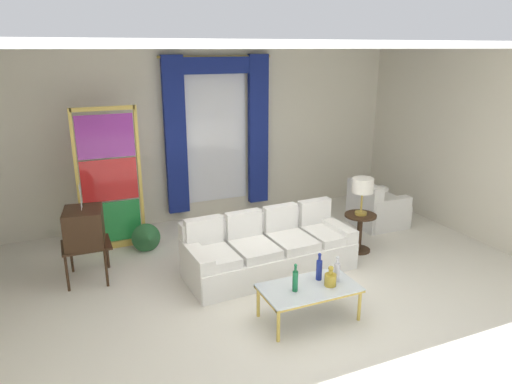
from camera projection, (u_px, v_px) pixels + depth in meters
ground_plane at (282, 287)px, 6.11m from camera, size 16.00×16.00×0.00m
wall_rear at (208, 135)px, 8.35m from camera, size 8.00×0.12×3.00m
wall_right at (469, 144)px, 7.58m from camera, size 0.12×7.00×3.00m
ceiling_slab at (258, 46)px, 5.92m from camera, size 8.00×7.60×0.04m
curtained_window at (218, 123)px, 8.18m from camera, size 2.00×0.17×2.70m
couch_white_long at (267, 250)px, 6.51m from camera, size 2.38×1.03×0.86m
coffee_table at (309, 290)px, 5.30m from camera, size 1.11×0.61×0.41m
bottle_blue_decanter at (319, 269)px, 5.41m from camera, size 0.07×0.07×0.34m
bottle_crystal_tall at (295, 280)px, 5.15m from camera, size 0.06×0.06×0.33m
bottle_amber_squat at (330, 279)px, 5.29m from camera, size 0.14×0.14×0.24m
bottle_ruby_flask at (337, 271)px, 5.38m from camera, size 0.07×0.07×0.32m
vintage_tv at (84, 229)px, 6.12m from camera, size 0.62×0.65×1.35m
armchair_white at (375, 210)px, 8.17m from camera, size 0.83×0.83×0.80m
stained_glass_divider at (110, 183)px, 7.01m from camera, size 0.95×0.05×2.20m
peacock_figurine at (147, 239)px, 7.08m from camera, size 0.44×0.60×0.50m
round_side_table at (360, 229)px, 7.10m from camera, size 0.48×0.48×0.59m
table_lamp_brass at (363, 187)px, 6.91m from camera, size 0.32×0.32×0.57m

